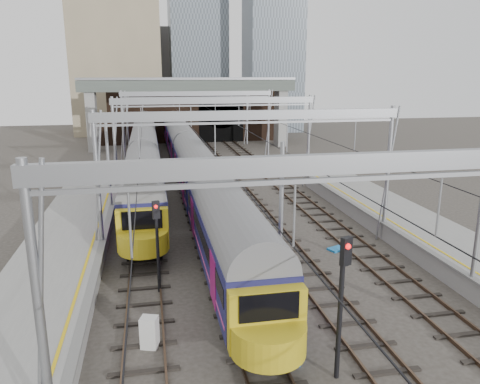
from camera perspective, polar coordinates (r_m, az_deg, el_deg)
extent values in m
plane|color=#38332D|center=(20.08, 6.41, -14.92)|extent=(160.00, 160.00, 0.00)
cube|color=gray|center=(21.79, -22.98, -11.96)|extent=(4.20, 55.00, 1.10)
cube|color=slate|center=(21.23, -17.61, -10.68)|extent=(0.35, 55.00, 0.12)
cube|color=gold|center=(21.28, -18.98, -10.55)|extent=(0.12, 55.00, 0.01)
cube|color=#4C3828|center=(33.14, -12.76, -3.07)|extent=(0.08, 80.00, 0.16)
cube|color=#4C3828|center=(33.12, -10.27, -2.96)|extent=(0.08, 80.00, 0.16)
cube|color=black|center=(33.15, -11.51, -3.14)|extent=(2.40, 80.00, 0.14)
cube|color=#4C3828|center=(33.23, -5.85, -2.74)|extent=(0.08, 80.00, 0.16)
cube|color=#4C3828|center=(33.38, -3.39, -2.61)|extent=(0.08, 80.00, 0.16)
cube|color=black|center=(33.32, -4.61, -2.80)|extent=(2.40, 80.00, 0.14)
cube|color=#4C3828|center=(33.80, 0.92, -2.37)|extent=(0.08, 80.00, 0.16)
cube|color=#4C3828|center=(34.12, 3.29, -2.23)|extent=(0.08, 80.00, 0.16)
cube|color=black|center=(33.97, 2.11, -2.42)|extent=(2.40, 80.00, 0.14)
cube|color=#4C3828|center=(34.82, 7.38, -1.99)|extent=(0.08, 80.00, 0.16)
cube|color=#4C3828|center=(35.29, 9.60, -1.85)|extent=(0.08, 80.00, 0.16)
cube|color=black|center=(35.07, 8.49, -2.04)|extent=(2.40, 80.00, 0.14)
cylinder|color=gray|center=(12.44, -23.14, -14.60)|extent=(0.24, 0.24, 8.00)
cube|color=gray|center=(12.19, 15.83, 3.49)|extent=(16.80, 0.28, 0.50)
cylinder|color=gray|center=(25.49, -16.92, 0.56)|extent=(0.24, 0.24, 8.00)
cylinder|color=gray|center=(28.79, 17.55, 2.04)|extent=(0.24, 0.24, 8.00)
cube|color=gray|center=(25.37, 1.44, 9.36)|extent=(16.80, 0.28, 0.50)
cylinder|color=gray|center=(39.20, -15.00, 5.32)|extent=(0.24, 0.24, 8.00)
cylinder|color=gray|center=(41.42, 8.36, 6.11)|extent=(0.24, 0.24, 8.00)
cube|color=gray|center=(39.12, -3.07, 11.07)|extent=(16.80, 0.28, 0.50)
cylinder|color=gray|center=(53.06, -14.08, 7.60)|extent=(0.24, 0.24, 8.00)
cylinder|color=gray|center=(54.73, 3.50, 8.19)|extent=(0.24, 0.24, 8.00)
cube|color=gray|center=(53.00, -5.25, 11.86)|extent=(16.80, 0.28, 0.50)
cylinder|color=gray|center=(64.99, -13.59, 8.78)|extent=(0.24, 0.24, 8.00)
cylinder|color=gray|center=(66.36, 0.87, 9.28)|extent=(0.24, 0.24, 8.00)
cube|color=gray|center=(64.94, -6.38, 12.27)|extent=(16.80, 0.28, 0.50)
cube|color=black|center=(31.97, -11.99, 6.29)|extent=(0.03, 80.00, 0.03)
cube|color=black|center=(32.15, -4.81, 6.59)|extent=(0.03, 80.00, 0.03)
cube|color=black|center=(32.82, 2.20, 6.79)|extent=(0.03, 80.00, 0.03)
cube|color=black|center=(33.96, 8.83, 6.88)|extent=(0.03, 80.00, 0.03)
cube|color=#322016|center=(69.28, -4.92, 9.85)|extent=(26.00, 2.00, 9.00)
cube|color=black|center=(68.84, -2.28, 8.28)|extent=(6.50, 0.10, 5.20)
cylinder|color=black|center=(68.61, -2.30, 10.44)|extent=(6.50, 0.10, 6.50)
cube|color=#322016|center=(68.33, -14.89, 6.84)|extent=(6.00, 1.50, 3.00)
cube|color=gray|center=(63.32, -17.59, 8.47)|extent=(1.20, 2.50, 8.20)
cube|color=gray|center=(65.45, 4.98, 9.25)|extent=(1.20, 2.50, 8.20)
cube|color=#515B53|center=(62.93, -6.23, 12.76)|extent=(28.00, 3.00, 1.40)
cube|color=gray|center=(62.92, -6.26, 13.58)|extent=(28.00, 3.00, 0.30)
cube|color=tan|center=(82.81, -14.69, 14.67)|extent=(14.00, 12.00, 22.00)
cube|color=#4C5660|center=(89.40, -5.22, 18.21)|extent=(10.00, 10.00, 32.00)
cube|color=gray|center=(96.74, -9.28, 13.63)|extent=(18.00, 14.00, 18.00)
cube|color=black|center=(44.68, -6.37, 2.01)|extent=(2.04, 60.57, 0.70)
cube|color=#16174E|center=(44.33, -6.43, 4.30)|extent=(2.60, 60.57, 2.32)
cylinder|color=slate|center=(44.15, -6.47, 5.78)|extent=(2.55, 60.07, 2.55)
cube|color=black|center=(44.27, -6.45, 4.77)|extent=(2.62, 59.37, 0.70)
cube|color=#BF3B7E|center=(44.45, -6.41, 3.47)|extent=(2.62, 59.57, 0.11)
cube|color=gold|center=(15.59, 3.39, -15.38)|extent=(2.55, 0.60, 2.12)
cube|color=black|center=(15.17, 3.59, -13.84)|extent=(1.95, 0.08, 0.93)
cube|color=black|center=(47.19, -11.50, 2.47)|extent=(2.09, 46.29, 0.70)
cube|color=#16174E|center=(46.85, -11.61, 4.66)|extent=(2.65, 46.29, 2.37)
cylinder|color=slate|center=(46.68, -11.68, 6.10)|extent=(2.60, 45.79, 2.60)
cube|color=black|center=(46.79, -11.63, 5.12)|extent=(2.67, 45.09, 0.71)
cube|color=#BF3B7E|center=(46.97, -11.57, 3.86)|extent=(2.67, 45.29, 0.11)
cube|color=gold|center=(24.19, -11.78, -4.56)|extent=(2.60, 0.60, 2.17)
cube|color=black|center=(23.86, -11.85, -3.38)|extent=(1.99, 0.08, 0.95)
cylinder|color=black|center=(21.50, -10.00, -6.78)|extent=(0.14, 0.14, 4.25)
cube|color=black|center=(20.74, -10.21, -2.15)|extent=(0.35, 0.26, 0.80)
sphere|color=red|center=(20.58, -10.23, -1.77)|extent=(0.16, 0.16, 0.16)
cylinder|color=black|center=(15.69, 12.10, -14.03)|extent=(0.16, 0.16, 4.82)
cube|color=black|center=(14.67, 12.80, -7.06)|extent=(0.39, 0.31, 0.90)
sphere|color=red|center=(14.49, 13.04, -6.48)|extent=(0.18, 0.18, 0.18)
cube|color=silver|center=(18.10, -10.98, -16.44)|extent=(0.73, 0.67, 1.20)
cube|color=#1870B9|center=(17.43, 5.61, -19.66)|extent=(1.10, 0.89, 0.11)
cube|color=#1870B9|center=(30.64, 0.98, -4.22)|extent=(0.92, 0.68, 0.10)
cube|color=#1870B9|center=(27.38, 11.70, -6.82)|extent=(1.12, 0.97, 0.11)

